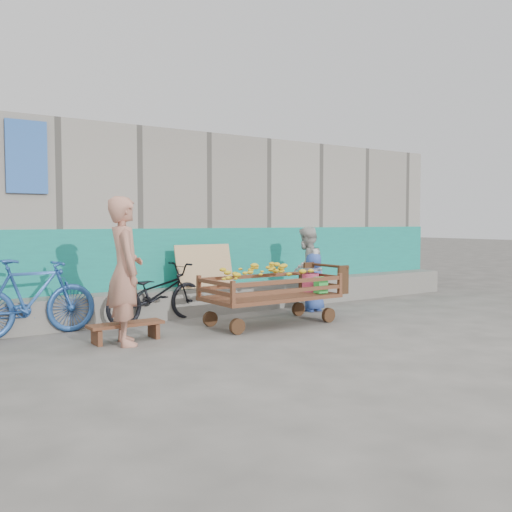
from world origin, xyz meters
TOP-DOWN VIEW (x-y plane):
  - ground at (0.00, 0.00)m, footprint 80.00×80.00m
  - building_wall at (-0.00, 4.05)m, footprint 12.00×3.50m
  - banana_cart at (0.67, 0.97)m, footprint 2.14×0.98m
  - bench at (-1.50, 1.05)m, footprint 0.95×0.28m
  - vendor_man at (-1.57, 0.89)m, footprint 0.56×0.74m
  - woman at (2.03, 1.74)m, footprint 0.87×0.83m
  - child at (2.03, 1.56)m, footprint 0.51×0.36m
  - bicycle_dark at (-0.63, 2.05)m, footprint 1.75×0.86m
  - bicycle_blue at (-2.41, 2.03)m, footprint 1.74×0.57m

SIDE VIEW (x-z plane):
  - ground at x=0.00m, z-range 0.00..0.00m
  - bench at x=-1.50m, z-range 0.06..0.29m
  - bicycle_dark at x=-0.63m, z-range 0.00..0.88m
  - child at x=2.03m, z-range 0.00..0.98m
  - bicycle_blue at x=-2.41m, z-range 0.00..1.03m
  - banana_cart at x=0.67m, z-range 0.16..1.07m
  - woman at x=2.03m, z-range 0.00..1.42m
  - vendor_man at x=-1.57m, z-range 0.00..1.82m
  - building_wall at x=0.00m, z-range -0.03..2.97m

